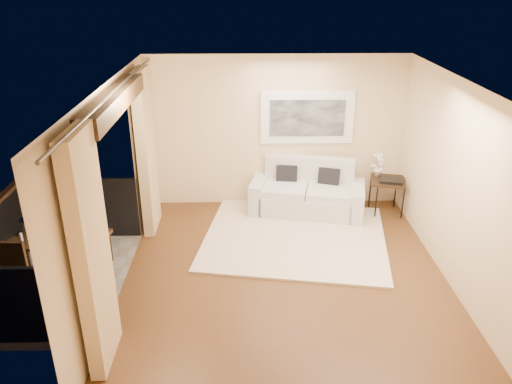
{
  "coord_description": "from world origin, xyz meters",
  "views": [
    {
      "loc": [
        -0.55,
        -5.94,
        3.95
      ],
      "look_at": [
        -0.4,
        0.59,
        1.05
      ],
      "focal_mm": 35.0,
      "sensor_mm": 36.0,
      "label": 1
    }
  ],
  "objects_px": {
    "ice_bucket": "(28,226)",
    "bistro_table": "(34,243)",
    "balcony_chair_far": "(86,232)",
    "sofa": "(307,194)",
    "orchid": "(378,164)",
    "side_table": "(388,183)",
    "balcony_chair_near": "(7,278)"
  },
  "relations": [
    {
      "from": "ice_bucket",
      "to": "bistro_table",
      "type": "bearing_deg",
      "value": -53.87
    },
    {
      "from": "bistro_table",
      "to": "balcony_chair_far",
      "type": "bearing_deg",
      "value": 19.56
    },
    {
      "from": "sofa",
      "to": "orchid",
      "type": "bearing_deg",
      "value": 15.85
    },
    {
      "from": "orchid",
      "to": "side_table",
      "type": "bearing_deg",
      "value": -49.2
    },
    {
      "from": "sofa",
      "to": "ice_bucket",
      "type": "xyz_separation_m",
      "value": [
        -4.07,
        -1.94,
        0.44
      ]
    },
    {
      "from": "side_table",
      "to": "balcony_chair_far",
      "type": "height_order",
      "value": "balcony_chair_far"
    },
    {
      "from": "balcony_chair_far",
      "to": "balcony_chair_near",
      "type": "distance_m",
      "value": 1.27
    },
    {
      "from": "side_table",
      "to": "bistro_table",
      "type": "distance_m",
      "value": 5.71
    },
    {
      "from": "side_table",
      "to": "orchid",
      "type": "relative_size",
      "value": 1.48
    },
    {
      "from": "bistro_table",
      "to": "balcony_chair_far",
      "type": "xyz_separation_m",
      "value": [
        0.64,
        0.23,
        0.04
      ]
    },
    {
      "from": "bistro_table",
      "to": "sofa",
      "type": "bearing_deg",
      "value": 27.7
    },
    {
      "from": "sofa",
      "to": "bistro_table",
      "type": "height_order",
      "value": "sofa"
    },
    {
      "from": "orchid",
      "to": "balcony_chair_far",
      "type": "bearing_deg",
      "value": -156.98
    },
    {
      "from": "side_table",
      "to": "ice_bucket",
      "type": "relative_size",
      "value": 3.5
    },
    {
      "from": "balcony_chair_far",
      "to": "orchid",
      "type": "bearing_deg",
      "value": -144.66
    },
    {
      "from": "bistro_table",
      "to": "ice_bucket",
      "type": "xyz_separation_m",
      "value": [
        -0.1,
        0.14,
        0.18
      ]
    },
    {
      "from": "side_table",
      "to": "ice_bucket",
      "type": "distance_m",
      "value": 5.76
    },
    {
      "from": "side_table",
      "to": "bistro_table",
      "type": "height_order",
      "value": "bistro_table"
    },
    {
      "from": "bistro_table",
      "to": "balcony_chair_near",
      "type": "relative_size",
      "value": 0.65
    },
    {
      "from": "balcony_chair_far",
      "to": "balcony_chair_near",
      "type": "xyz_separation_m",
      "value": [
        -0.6,
        -1.12,
        -0.01
      ]
    },
    {
      "from": "side_table",
      "to": "ice_bucket",
      "type": "bearing_deg",
      "value": -161.23
    },
    {
      "from": "balcony_chair_near",
      "to": "ice_bucket",
      "type": "bearing_deg",
      "value": 99.39
    },
    {
      "from": "side_table",
      "to": "balcony_chair_near",
      "type": "distance_m",
      "value": 6.05
    },
    {
      "from": "sofa",
      "to": "balcony_chair_near",
      "type": "bearing_deg",
      "value": -130.86
    },
    {
      "from": "sofa",
      "to": "bistro_table",
      "type": "bearing_deg",
      "value": -140.3
    },
    {
      "from": "orchid",
      "to": "ice_bucket",
      "type": "bearing_deg",
      "value": -159.1
    },
    {
      "from": "sofa",
      "to": "ice_bucket",
      "type": "height_order",
      "value": "sofa"
    },
    {
      "from": "side_table",
      "to": "ice_bucket",
      "type": "xyz_separation_m",
      "value": [
        -5.45,
        -1.85,
        0.2
      ]
    },
    {
      "from": "balcony_chair_far",
      "to": "ice_bucket",
      "type": "distance_m",
      "value": 0.76
    },
    {
      "from": "side_table",
      "to": "orchid",
      "type": "xyz_separation_m",
      "value": [
        -0.15,
        0.17,
        0.29
      ]
    },
    {
      "from": "balcony_chair_far",
      "to": "ice_bucket",
      "type": "xyz_separation_m",
      "value": [
        -0.74,
        -0.09,
        0.15
      ]
    },
    {
      "from": "orchid",
      "to": "ice_bucket",
      "type": "height_order",
      "value": "orchid"
    }
  ]
}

